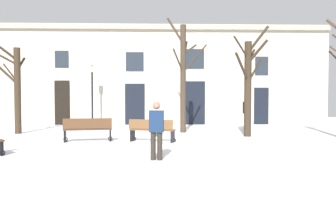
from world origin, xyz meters
The scene contains 11 objects.
ground_plane centered at (0.00, 0.00, 0.00)m, with size 33.48×33.48×0.00m, color white.
building_facade centered at (0.00, 8.88, 3.21)m, with size 20.93×0.60×6.31m.
tree_foreground centered at (0.79, 3.62, 2.80)m, with size 1.85×1.75×5.63m.
tree_near_facade centered at (-7.07, 3.28, 2.21)m, with size 1.35×1.38×4.19m.
tree_center centered at (3.49, 1.69, 2.32)m, with size 1.69×1.88×4.78m.
streetlamp centered at (-4.24, 7.15, 2.21)m, with size 0.30×0.30×3.60m.
litter_bin centered at (-0.52, 1.95, 0.40)m, with size 0.39×0.39×0.79m.
bench_by_litter_bin centered at (-0.68, -0.11, 0.46)m, with size 1.81×0.99×0.87m.
bench_far_corner centered at (-3.13, 0.08, 0.48)m, with size 1.89×0.73×0.91m.
person_by_shop_door centered at (-0.50, -3.99, 0.86)m, with size 0.41×0.27×1.57m.
person_crossing_plaza centered at (4.32, 5.35, 0.96)m, with size 0.28×0.41×1.73m.
Camera 1 is at (-0.49, -13.39, 1.67)m, focal length 37.51 mm.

